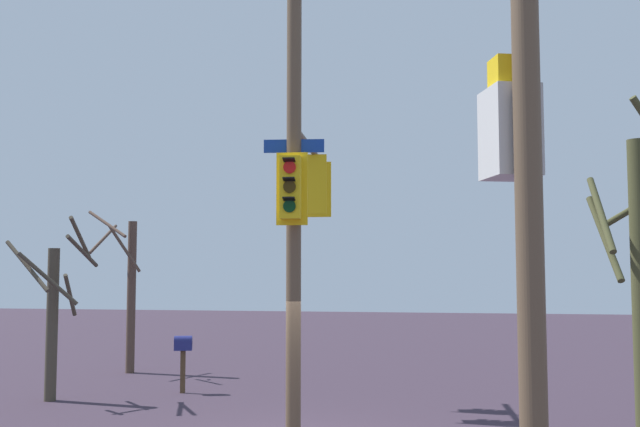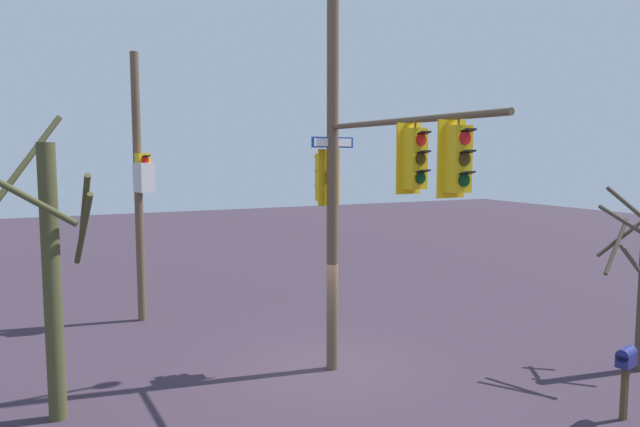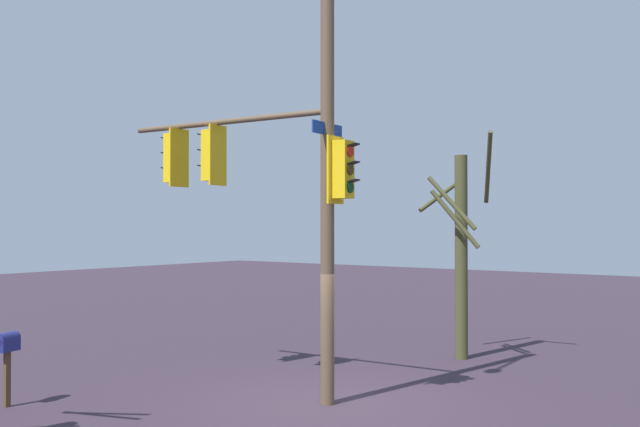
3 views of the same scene
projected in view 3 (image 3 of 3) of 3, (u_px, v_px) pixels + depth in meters
The scene contains 4 objects.
ground_plane at pixel (331, 404), 13.97m from camera, with size 80.00×80.00×0.00m, color #352936.
main_signal_pole_assembly at pixel (286, 137), 14.49m from camera, with size 5.92×3.16×9.99m.
mailbox at pixel (7, 348), 13.78m from camera, with size 0.35×0.49×1.41m.
bare_tree_across_street at pixel (461, 247), 18.72m from camera, with size 2.03×1.77×5.79m.
Camera 3 is at (8.26, -11.34, 3.45)m, focal length 40.88 mm.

